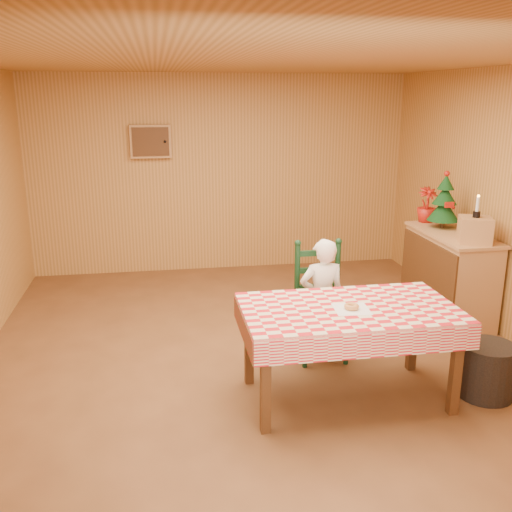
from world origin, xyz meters
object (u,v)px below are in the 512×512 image
(shelf_unit, at_px, (448,275))
(crate, at_px, (475,230))
(dining_table, at_px, (349,317))
(christmas_tree, at_px, (444,202))
(storage_bin, at_px, (487,370))
(ladder_chair, at_px, (320,304))
(seated_child, at_px, (322,300))

(shelf_unit, bearing_deg, crate, -88.77)
(dining_table, bearing_deg, crate, 33.68)
(christmas_tree, relative_size, storage_bin, 1.42)
(dining_table, relative_size, crate, 5.52)
(dining_table, bearing_deg, ladder_chair, 90.00)
(shelf_unit, height_order, storage_bin, shelf_unit)
(dining_table, xyz_separation_m, seated_child, (0.00, 0.73, -0.13))
(storage_bin, bearing_deg, christmas_tree, 74.58)
(shelf_unit, height_order, christmas_tree, christmas_tree)
(seated_child, distance_m, storage_bin, 1.47)
(ladder_chair, distance_m, christmas_tree, 2.02)
(dining_table, xyz_separation_m, shelf_unit, (1.63, 1.49, -0.22))
(dining_table, height_order, ladder_chair, ladder_chair)
(seated_child, bearing_deg, shelf_unit, -154.94)
(seated_child, relative_size, storage_bin, 2.58)
(crate, bearing_deg, dining_table, -146.32)
(ladder_chair, height_order, christmas_tree, christmas_tree)
(dining_table, bearing_deg, christmas_tree, 46.74)
(shelf_unit, relative_size, christmas_tree, 2.00)
(dining_table, xyz_separation_m, christmas_tree, (1.64, 1.74, 0.52))
(dining_table, bearing_deg, shelf_unit, 42.46)
(dining_table, xyz_separation_m, crate, (1.64, 1.09, 0.37))
(ladder_chair, relative_size, storage_bin, 2.48)
(ladder_chair, xyz_separation_m, storage_bin, (1.12, -0.94, -0.29))
(dining_table, relative_size, shelf_unit, 1.34)
(ladder_chair, bearing_deg, shelf_unit, 23.40)
(dining_table, distance_m, shelf_unit, 2.22)
(ladder_chair, distance_m, seated_child, 0.08)
(ladder_chair, height_order, storage_bin, ladder_chair)
(dining_table, height_order, shelf_unit, shelf_unit)
(ladder_chair, distance_m, shelf_unit, 1.78)
(ladder_chair, xyz_separation_m, shelf_unit, (1.63, 0.71, -0.04))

